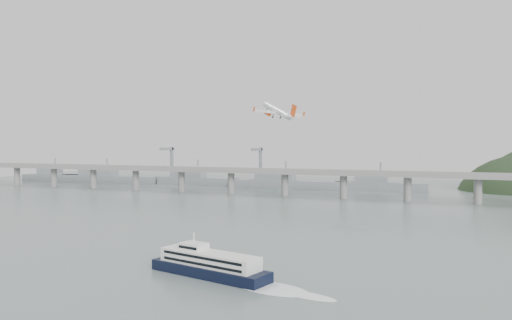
% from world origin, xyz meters
% --- Properties ---
extents(ground, '(900.00, 900.00, 0.00)m').
position_xyz_m(ground, '(0.00, 0.00, 0.00)').
color(ground, slate).
rests_on(ground, ground).
extents(bridge, '(800.00, 22.00, 23.90)m').
position_xyz_m(bridge, '(-1.15, 200.00, 17.65)').
color(bridge, gray).
rests_on(bridge, ground).
extents(distant_fleet, '(453.00, 60.90, 40.00)m').
position_xyz_m(distant_fleet, '(-155.36, 265.08, 6.22)').
color(distant_fleet, slate).
rests_on(distant_fleet, ground).
extents(ferry, '(74.05, 26.69, 14.18)m').
position_xyz_m(ferry, '(23.55, -49.66, 3.85)').
color(ferry, black).
rests_on(ferry, ground).
extents(airliner, '(33.33, 32.13, 15.81)m').
position_xyz_m(airliner, '(0.16, 92.14, 65.07)').
color(airliner, white).
rests_on(airliner, ground).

